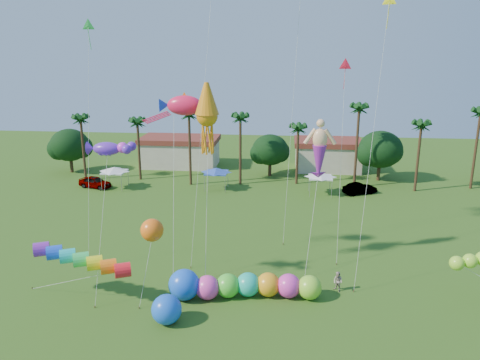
# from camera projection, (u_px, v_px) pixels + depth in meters

# --- Properties ---
(tree_line) EXTENTS (69.46, 8.91, 11.00)m
(tree_line) POSITION_uv_depth(u_px,v_px,m) (287.00, 150.00, 69.03)
(tree_line) COLOR #3A2819
(tree_line) RESTS_ON ground
(buildings_row) EXTENTS (35.00, 7.00, 4.00)m
(buildings_row) POSITION_uv_depth(u_px,v_px,m) (246.00, 155.00, 76.04)
(buildings_row) COLOR beige
(buildings_row) RESTS_ON ground
(tent_row) EXTENTS (31.00, 4.00, 0.60)m
(tent_row) POSITION_uv_depth(u_px,v_px,m) (216.00, 171.00, 63.03)
(tent_row) COLOR white
(tent_row) RESTS_ON ground
(car_a) EXTENTS (5.03, 3.18, 1.60)m
(car_a) POSITION_uv_depth(u_px,v_px,m) (95.00, 182.00, 64.98)
(car_a) COLOR #4C4C54
(car_a) RESTS_ON ground
(car_b) EXTENTS (4.77, 3.35, 1.49)m
(car_b) POSITION_uv_depth(u_px,v_px,m) (360.00, 189.00, 62.12)
(car_b) COLOR #4C4C54
(car_b) RESTS_ON ground
(spectator_b) EXTENTS (1.00, 1.00, 1.64)m
(spectator_b) POSITION_uv_depth(u_px,v_px,m) (338.00, 282.00, 37.05)
(spectator_b) COLOR #A49388
(spectator_b) RESTS_ON ground
(caterpillar_inflatable) EXTENTS (11.86, 3.43, 2.41)m
(caterpillar_inflatable) POSITION_uv_depth(u_px,v_px,m) (239.00, 286.00, 36.04)
(caterpillar_inflatable) COLOR #FA41B7
(caterpillar_inflatable) RESTS_ON ground
(blue_ball) EXTENTS (2.13, 2.13, 2.13)m
(blue_ball) POSITION_uv_depth(u_px,v_px,m) (167.00, 309.00, 32.64)
(blue_ball) COLOR blue
(blue_ball) RESTS_ON ground
(rainbow_tube) EXTENTS (10.45, 3.50, 3.58)m
(rainbow_tube) POSITION_uv_depth(u_px,v_px,m) (96.00, 269.00, 34.31)
(rainbow_tube) COLOR red
(rainbow_tube) RESTS_ON ground
(green_worm) EXTENTS (8.58, 2.84, 3.79)m
(green_worm) POSITION_uv_depth(u_px,v_px,m) (457.00, 263.00, 35.00)
(green_worm) COLOR #9CE532
(green_worm) RESTS_ON ground
(orange_ball_kite) EXTENTS (1.78, 2.40, 6.56)m
(orange_ball_kite) POSITION_uv_depth(u_px,v_px,m) (152.00, 230.00, 34.52)
(orange_ball_kite) COLOR orange
(orange_ball_kite) RESTS_ON ground
(merman_kite) EXTENTS (2.33, 5.09, 12.42)m
(merman_kite) POSITION_uv_depth(u_px,v_px,m) (319.00, 153.00, 40.48)
(merman_kite) COLOR #FAC08E
(merman_kite) RESTS_ON ground
(fish_kite) EXTENTS (4.67, 7.08, 15.01)m
(fish_kite) POSITION_uv_depth(u_px,v_px,m) (185.00, 105.00, 38.92)
(fish_kite) COLOR #FC1C50
(fish_kite) RESTS_ON ground
(squid_kite) EXTENTS (2.41, 5.33, 16.24)m
(squid_kite) POSITION_uv_depth(u_px,v_px,m) (207.00, 116.00, 37.07)
(squid_kite) COLOR orange
(squid_kite) RESTS_ON ground
(lobster_kite) EXTENTS (3.92, 4.38, 12.20)m
(lobster_kite) POSITION_uv_depth(u_px,v_px,m) (107.00, 149.00, 34.59)
(lobster_kite) COLOR #6629CE
(lobster_kite) RESTS_ON ground
(delta_kite_red) EXTENTS (1.24, 3.73, 17.87)m
(delta_kite_red) POSITION_uv_depth(u_px,v_px,m) (345.00, 68.00, 40.55)
(delta_kite_red) COLOR red
(delta_kite_red) RESTS_ON ground
(delta_kite_yellow) EXTENTS (2.47, 4.88, 22.80)m
(delta_kite_yellow) POSITION_uv_depth(u_px,v_px,m) (389.00, 5.00, 35.28)
(delta_kite_yellow) COLOR yellow
(delta_kite_yellow) RESTS_ON ground
(delta_kite_green) EXTENTS (1.21, 4.19, 21.10)m
(delta_kite_green) POSITION_uv_depth(u_px,v_px,m) (88.00, 31.00, 39.40)
(delta_kite_green) COLOR green
(delta_kite_green) RESTS_ON ground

